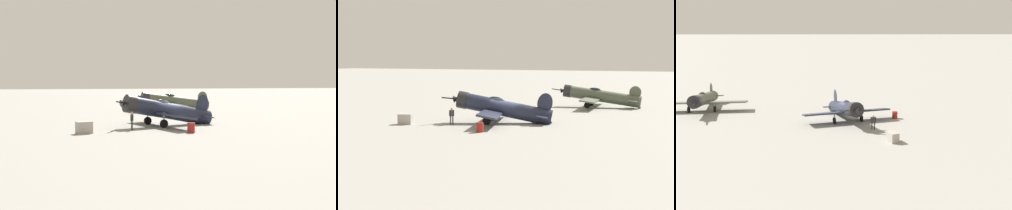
# 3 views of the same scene
# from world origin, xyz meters

# --- Properties ---
(ground_plane) EXTENTS (400.00, 400.00, 0.00)m
(ground_plane) POSITION_xyz_m (0.00, 0.00, 0.00)
(ground_plane) COLOR gray
(airplane_foreground) EXTENTS (10.66, 10.40, 3.40)m
(airplane_foreground) POSITION_xyz_m (0.14, -0.48, 1.49)
(airplane_foreground) COLOR #1E2338
(airplane_foreground) RESTS_ON ground_plane
(airplane_mid_apron) EXTENTS (11.76, 11.76, 2.97)m
(airplane_mid_apron) POSITION_xyz_m (-18.84, 4.83, 1.49)
(airplane_mid_apron) COLOR #4C5442
(airplane_mid_apron) RESTS_ON ground_plane
(ground_crew_mechanic) EXTENTS (0.62, 0.34, 1.65)m
(ground_crew_mechanic) POSITION_xyz_m (3.24, -4.32, 1.00)
(ground_crew_mechanic) COLOR #2D2D33
(ground_crew_mechanic) RESTS_ON ground_plane
(equipment_crate) EXTENTS (1.24, 1.50, 1.01)m
(equipment_crate) POSITION_xyz_m (4.86, -8.62, 0.50)
(equipment_crate) COLOR #9E998E
(equipment_crate) RESTS_ON ground_plane
(fuel_drum) EXTENTS (0.69, 0.69, 0.86)m
(fuel_drum) POSITION_xyz_m (6.32, 0.35, 0.43)
(fuel_drum) COLOR maroon
(fuel_drum) RESTS_ON ground_plane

